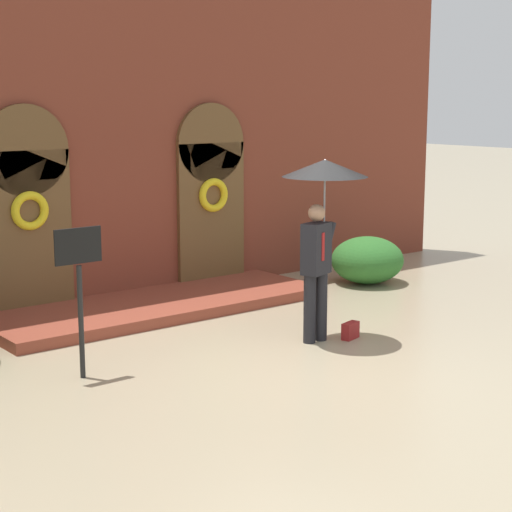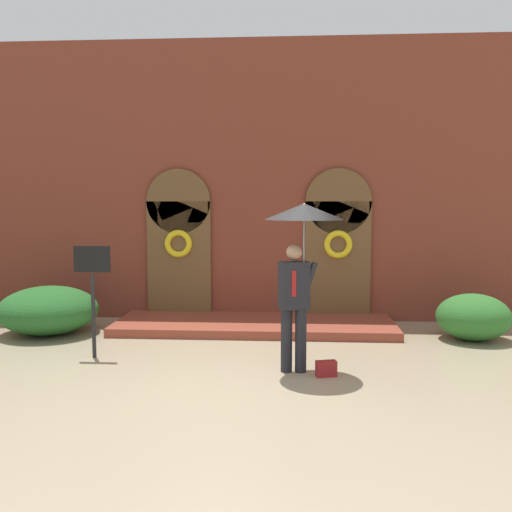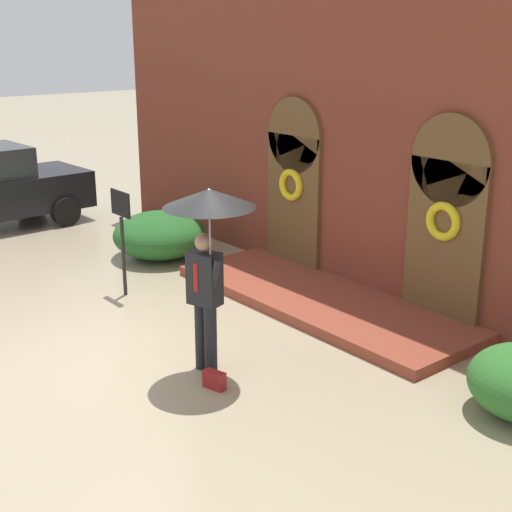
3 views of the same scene
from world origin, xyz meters
TOP-DOWN VIEW (x-y plane):
  - ground_plane at (0.00, 0.00)m, footprint 80.00×80.00m
  - building_facade at (-0.00, 4.15)m, footprint 14.00×2.30m
  - person_with_umbrella at (0.83, 0.37)m, footprint 1.10×1.10m
  - handbag at (1.17, 0.17)m, footprint 0.30×0.19m
  - sign_post at (-2.33, 0.92)m, footprint 0.56×0.06m
  - shrub_left at (-3.72, 2.45)m, footprint 1.77×1.75m
  - shrub_right at (3.84, 2.47)m, footprint 1.26×1.21m

SIDE VIEW (x-z plane):
  - ground_plane at x=0.00m, z-range 0.00..0.00m
  - handbag at x=1.17m, z-range 0.00..0.22m
  - shrub_right at x=3.84m, z-range 0.00..0.80m
  - shrub_left at x=-3.72m, z-range 0.00..0.86m
  - sign_post at x=-2.33m, z-range 0.30..2.02m
  - person_with_umbrella at x=0.83m, z-range 0.73..3.09m
  - building_facade at x=0.00m, z-range -0.12..5.48m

